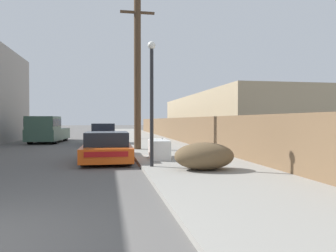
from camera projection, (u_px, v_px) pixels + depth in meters
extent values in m
cube|color=gray|center=(146.00, 139.00, 28.09)|extent=(4.20, 63.00, 0.12)
cube|color=white|center=(159.00, 149.00, 13.09)|extent=(0.83, 1.88, 0.71)
cube|color=white|center=(159.00, 140.00, 13.09)|extent=(0.79, 1.80, 0.03)
cube|color=#333335|center=(162.00, 139.00, 13.68)|extent=(0.04, 0.20, 0.02)
cube|color=gray|center=(158.00, 139.00, 13.38)|extent=(0.75, 0.11, 0.01)
cube|color=gray|center=(160.00, 140.00, 12.81)|extent=(0.75, 0.11, 0.01)
cube|color=#E05114|center=(107.00, 151.00, 13.22)|extent=(1.92, 4.47, 0.52)
cube|color=black|center=(107.00, 139.00, 12.82)|extent=(1.64, 2.15, 0.52)
cube|color=#B21414|center=(106.00, 154.00, 11.01)|extent=(1.47, 0.04, 0.18)
cylinder|color=black|center=(88.00, 150.00, 14.44)|extent=(0.20, 0.62, 0.62)
cylinder|color=black|center=(126.00, 150.00, 14.72)|extent=(0.20, 0.62, 0.62)
cylinder|color=black|center=(83.00, 157.00, 11.72)|extent=(0.20, 0.62, 0.62)
cylinder|color=black|center=(129.00, 157.00, 12.01)|extent=(0.20, 0.62, 0.62)
cube|color=#2D478C|center=(104.00, 137.00, 22.13)|extent=(1.75, 4.17, 0.73)
cube|color=black|center=(104.00, 128.00, 21.96)|extent=(1.49, 2.34, 0.57)
cube|color=#B21414|center=(103.00, 137.00, 20.07)|extent=(1.33, 0.04, 0.25)
cylinder|color=black|center=(94.00, 139.00, 23.28)|extent=(0.21, 0.60, 0.60)
cylinder|color=black|center=(114.00, 139.00, 23.53)|extent=(0.21, 0.60, 0.60)
cylinder|color=black|center=(91.00, 141.00, 20.74)|extent=(0.21, 0.60, 0.60)
cylinder|color=black|center=(115.00, 141.00, 20.99)|extent=(0.21, 0.60, 0.60)
cube|color=#385647|center=(49.00, 134.00, 24.30)|extent=(2.45, 5.51, 0.81)
cube|color=#385647|center=(43.00, 123.00, 22.82)|extent=(2.08, 2.56, 0.90)
cube|color=black|center=(43.00, 122.00, 22.82)|extent=(2.12, 2.52, 0.50)
cylinder|color=black|center=(55.00, 138.00, 22.73)|extent=(0.33, 0.85, 0.83)
cylinder|color=black|center=(30.00, 138.00, 22.57)|extent=(0.33, 0.85, 0.83)
cylinder|color=black|center=(65.00, 136.00, 26.04)|extent=(0.33, 0.85, 0.83)
cylinder|color=black|center=(44.00, 136.00, 25.87)|extent=(0.33, 0.85, 0.83)
cylinder|color=#4C3826|center=(137.00, 73.00, 17.23)|extent=(0.36, 0.36, 7.99)
cube|color=#4C3826|center=(137.00, 12.00, 17.17)|extent=(1.80, 0.12, 0.12)
cylinder|color=#232326|center=(152.00, 108.00, 10.73)|extent=(0.12, 0.12, 3.84)
sphere|color=white|center=(152.00, 45.00, 10.69)|extent=(0.26, 0.26, 0.26)
ellipsoid|color=brown|center=(204.00, 156.00, 10.04)|extent=(1.87, 1.30, 0.84)
cube|color=brown|center=(175.00, 129.00, 25.52)|extent=(0.08, 45.08, 1.72)
cube|color=tan|center=(223.00, 117.00, 28.71)|extent=(6.00, 21.29, 3.80)
cylinder|color=#282D42|center=(137.00, 133.00, 27.58)|extent=(0.28, 0.28, 0.83)
cylinder|color=beige|center=(137.00, 125.00, 27.56)|extent=(0.34, 0.34, 0.66)
sphere|color=tan|center=(137.00, 119.00, 27.55)|extent=(0.25, 0.25, 0.25)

